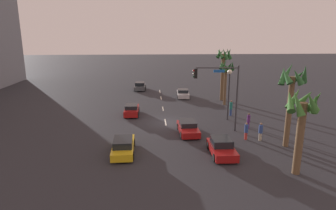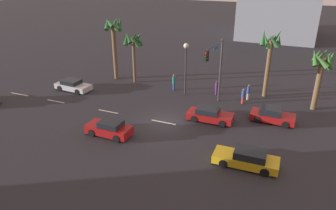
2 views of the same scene
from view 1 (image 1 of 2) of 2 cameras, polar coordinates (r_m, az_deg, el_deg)
ground_plane at (r=32.69m, az=-0.50°, el=-3.47°), size 220.00×220.00×0.00m
lane_stripe_0 at (r=50.13m, az=-1.64°, el=2.72°), size 2.58×0.14×0.01m
lane_stripe_1 at (r=45.04m, az=-1.40°, el=1.42°), size 2.33×0.14×0.01m
lane_stripe_2 at (r=38.58m, az=-1.01°, el=-0.73°), size 2.26×0.14×0.01m
lane_stripe_3 at (r=32.74m, az=-0.51°, el=-3.43°), size 2.45×0.14×0.01m
car_0 at (r=29.10m, az=3.99°, el=-4.52°), size 4.32×2.00×1.24m
car_1 at (r=45.58m, az=2.98°, el=2.30°), size 4.37×2.12×1.23m
car_2 at (r=35.79m, az=-7.24°, el=-0.98°), size 3.99×1.81×1.35m
car_3 at (r=24.47m, az=10.61°, el=-8.29°), size 4.01×1.97×1.37m
car_4 at (r=51.62m, az=-5.57°, el=3.71°), size 3.97×2.07×1.42m
car_5 at (r=24.70m, az=-8.88°, el=-8.05°), size 4.72×1.94×1.32m
traffic_signal at (r=29.32m, az=10.87°, el=3.39°), size 0.66×4.55×6.78m
streetlamp at (r=33.46m, az=12.04°, el=3.95°), size 0.56×0.56×5.89m
pedestrian_0 at (r=28.40m, az=17.92°, el=-4.98°), size 0.38×0.38×1.73m
pedestrian_1 at (r=35.97m, az=12.40°, el=-0.48°), size 0.42×0.42×1.91m
pedestrian_2 at (r=28.24m, az=15.27°, el=-4.94°), size 0.50×0.50×1.68m
pedestrian_3 at (r=31.58m, az=15.70°, el=-2.96°), size 0.44×0.44×1.67m
palm_tree_0 at (r=43.41m, az=10.98°, el=8.27°), size 2.58×2.52×7.89m
palm_tree_1 at (r=21.72m, az=25.11°, el=-1.50°), size 2.42×2.61×6.26m
palm_tree_2 at (r=40.66m, az=11.45°, el=6.74°), size 2.45×2.60×6.38m
palm_tree_3 at (r=26.70m, az=23.34°, el=3.22°), size 2.34×2.60×7.48m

